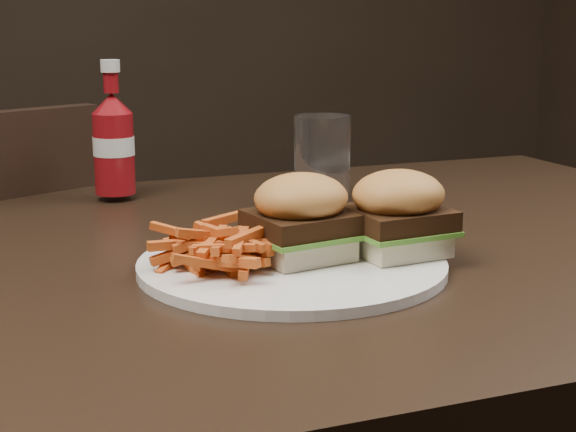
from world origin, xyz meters
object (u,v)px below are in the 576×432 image
object	(u,v)px
plate	(292,265)
tumbler	(322,160)
dining_table	(274,263)
ketchup_bottle	(114,154)

from	to	relation	value
plate	tumbler	xyz separation A→B (m)	(0.15, 0.27, 0.05)
dining_table	plate	distance (m)	0.10
dining_table	plate	world-z (taller)	plate
dining_table	tumbler	size ratio (longest dim) A/B	10.80
ketchup_bottle	tumbler	distance (m)	0.27
plate	tumbler	size ratio (longest dim) A/B	2.61
dining_table	ketchup_bottle	distance (m)	0.32
dining_table	tumbler	xyz separation A→B (m)	(0.13, 0.18, 0.08)
tumbler	plate	bearing A→B (deg)	-118.92
dining_table	plate	size ratio (longest dim) A/B	4.14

